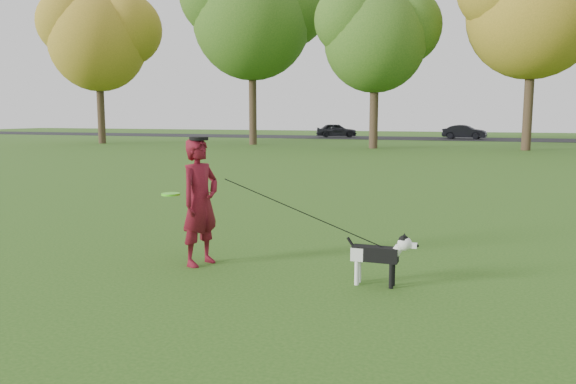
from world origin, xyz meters
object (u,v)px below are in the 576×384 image
at_px(dog, 381,253).
at_px(car_left, 336,130).
at_px(man, 200,202).
at_px(car_mid, 464,132).

height_order(dog, car_left, car_left).
relative_size(man, car_left, 0.47).
xyz_separation_m(car_left, car_mid, (10.28, 0.00, -0.04)).
bearing_deg(man, car_left, 28.45).
relative_size(car_left, car_mid, 1.03).
height_order(man, car_mid, man).
height_order(car_left, car_mid, car_left).
bearing_deg(car_left, man, 173.27).
distance_m(car_left, car_mid, 10.28).
relative_size(man, car_mid, 0.48).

